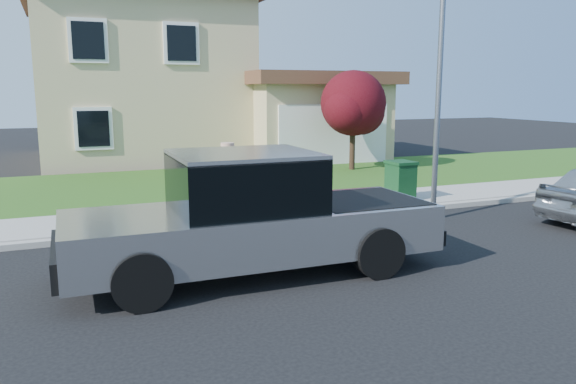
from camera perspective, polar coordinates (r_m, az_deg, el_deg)
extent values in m
plane|color=black|center=(9.53, -0.74, -7.66)|extent=(80.00, 80.00, 0.00)
cube|color=gray|center=(12.46, -1.31, -3.04)|extent=(40.00, 0.20, 0.12)
cube|color=gray|center=(13.47, -2.97, -1.97)|extent=(40.00, 2.00, 0.15)
cube|color=#1F4413|center=(17.71, -7.75, 0.85)|extent=(40.00, 7.00, 0.10)
cube|color=tan|center=(25.65, -14.96, 10.58)|extent=(8.00, 9.00, 6.40)
cube|color=tan|center=(24.52, 1.51, 7.20)|extent=(5.50, 6.00, 3.20)
cube|color=white|center=(21.82, 4.69, 5.86)|extent=(4.60, 0.12, 2.30)
cube|color=#4C2D1E|center=(25.91, -15.33, 18.11)|extent=(8.80, 9.80, 0.50)
cube|color=#4C2D1E|center=(24.49, 1.53, 11.41)|extent=(6.20, 6.80, 0.50)
cube|color=white|center=(20.98, -19.65, 14.29)|extent=(1.30, 0.10, 1.50)
cube|color=white|center=(21.39, -10.79, 14.61)|extent=(1.30, 0.10, 1.50)
cube|color=black|center=(20.96, -19.16, 6.10)|extent=(1.30, 0.10, 1.50)
cylinder|color=black|center=(7.88, -14.66, -8.74)|extent=(0.83, 0.31, 0.82)
cylinder|color=black|center=(9.69, -16.08, -5.22)|extent=(0.83, 0.31, 0.82)
cylinder|color=black|center=(9.03, 9.14, -6.07)|extent=(0.83, 0.31, 0.82)
cylinder|color=black|center=(10.65, 3.92, -3.44)|extent=(0.83, 0.31, 0.82)
cube|color=#A8AAAF|center=(9.08, -3.49, -3.91)|extent=(5.89, 2.10, 0.74)
cube|color=black|center=(8.88, -4.49, 0.91)|extent=(2.18, 1.93, 0.88)
cube|color=#A8AAAF|center=(8.81, -4.53, 3.82)|extent=(2.18, 1.93, 0.08)
cube|color=black|center=(9.78, 7.45, -0.85)|extent=(1.87, 1.76, 0.06)
cube|color=black|center=(8.70, -22.49, -6.32)|extent=(0.14, 1.96, 0.41)
cube|color=black|center=(10.41, 12.25, -3.38)|extent=(0.14, 1.96, 0.26)
cube|color=black|center=(9.77, -11.05, 1.00)|extent=(0.13, 0.23, 0.19)
imported|color=tan|center=(10.27, -6.05, -1.11)|extent=(0.77, 0.63, 1.83)
cylinder|color=tan|center=(10.12, -6.16, 4.11)|extent=(0.49, 0.49, 0.05)
cylinder|color=tan|center=(10.12, -6.16, 4.52)|extent=(0.24, 0.24, 0.17)
cylinder|color=black|center=(20.40, 6.55, 4.55)|extent=(0.20, 0.20, 1.62)
sphere|color=#440E14|center=(20.31, 6.64, 8.95)|extent=(2.32, 2.32, 2.32)
sphere|color=#440E14|center=(20.83, 7.45, 8.13)|extent=(1.72, 1.72, 1.72)
sphere|color=#440E14|center=(19.85, 6.01, 8.35)|extent=(1.62, 1.62, 1.62)
cube|color=#0E3417|center=(14.70, 11.35, 1.02)|extent=(0.57, 0.66, 0.93)
cube|color=#0E3417|center=(14.63, 11.42, 2.95)|extent=(0.63, 0.72, 0.07)
cylinder|color=slate|center=(13.06, 14.99, 8.49)|extent=(0.12, 0.12, 5.20)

